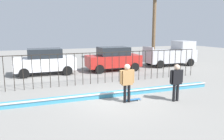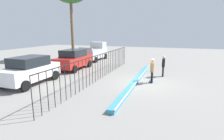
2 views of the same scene
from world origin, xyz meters
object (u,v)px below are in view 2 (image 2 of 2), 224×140
Objects in this scene: camera_operator at (163,64)px; parked_car_red at (74,59)px; parked_car_white at (30,70)px; pickup_truck at (95,52)px; skateboard at (151,81)px; skateboarder at (152,68)px.

camera_operator is 8.36m from parked_car_red.
camera_operator is at bearing -95.41° from parked_car_red.
pickup_truck is (11.26, 0.24, 0.06)m from parked_car_white.
skateboard is 0.47× the size of camera_operator.
camera_operator is 0.36× the size of pickup_truck.
skateboard is 7.96m from parked_car_red.
parked_car_white is at bearing 176.16° from pickup_truck.
parked_car_white is 1.00× the size of parked_car_red.
parked_car_white is 11.26m from pickup_truck.
parked_car_white is 0.91× the size of pickup_truck.
pickup_truck is at bearing -76.67° from camera_operator.
pickup_truck is (8.31, 8.25, -0.01)m from skateboarder.
parked_car_red is (0.16, 8.36, -0.05)m from camera_operator.
parked_car_white is at bearing 172.72° from parked_car_red.
pickup_truck reaches higher than parked_car_white.
skateboard is 2.19m from camera_operator.
camera_operator is at bearing -8.95° from skateboard.
parked_car_white reaches higher than skateboarder.
skateboard is at bearing -108.91° from parked_car_red.
camera_operator is at bearing -14.01° from skateboarder.
parked_car_red is at bearing 87.61° from skateboard.
parked_car_white is 5.28m from parked_car_red.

